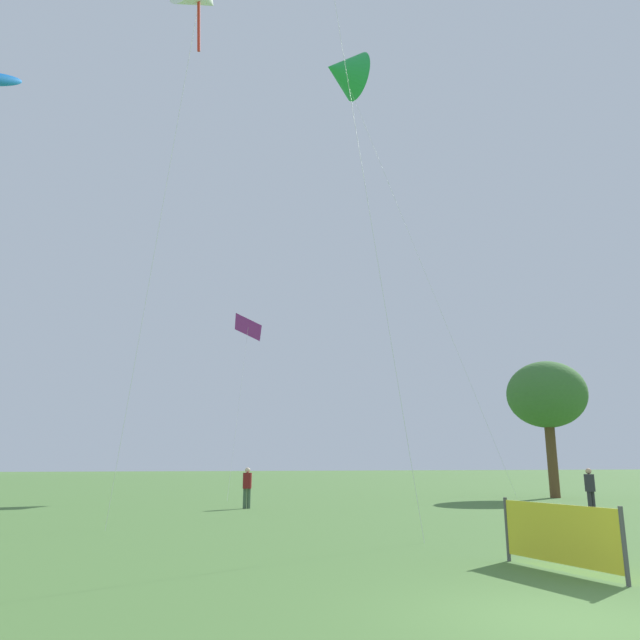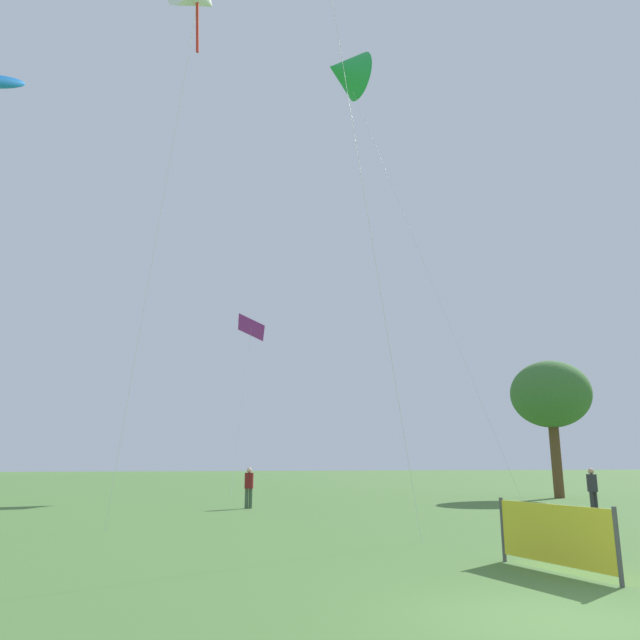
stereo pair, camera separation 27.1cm
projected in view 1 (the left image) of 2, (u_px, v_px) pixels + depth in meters
The scene contains 7 objects.
ground at pixel (580, 623), 7.76m from camera, with size 280.00×280.00×0.00m, color #4C7538.
person_standing_0 at pixel (590, 487), 24.40m from camera, with size 0.40×0.40×1.79m.
person_standing_4 at pixel (247, 485), 27.15m from camera, with size 0.40×0.40×1.79m.
kite_flying_6 at pixel (343, 72), 35.43m from camera, with size 12.40×3.90×25.92m.
kite_flying_7 at pixel (248, 327), 38.95m from camera, with size 2.75×5.49×11.10m.
park_tree_2 at pixel (547, 395), 36.36m from camera, with size 4.69×4.69×8.04m.
event_banner at pixel (559, 534), 11.47m from camera, with size 0.52×2.94×1.29m.
Camera 1 is at (-5.51, -7.25, 2.02)m, focal length 33.72 mm.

